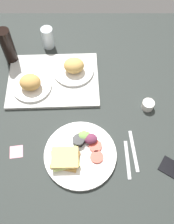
{
  "coord_description": "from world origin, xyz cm",
  "views": [
    {
      "loc": [
        2.24,
        -55.79,
        104.2
      ],
      "look_at": [
        2.0,
        3.0,
        4.0
      ],
      "focal_mm": 41.25,
      "sensor_mm": 36.0,
      "label": 1
    }
  ],
  "objects_px": {
    "soda_bottle": "(9,46)",
    "espresso_cup": "(148,105)",
    "knife": "(134,151)",
    "drinking_glass": "(49,38)",
    "sticky_note": "(17,151)",
    "serving_tray": "(54,80)",
    "bread_plate_far": "(74,68)",
    "plate_with_salad": "(79,153)",
    "bread_plate_near": "(32,84)",
    "fork": "(128,160)"
  },
  "relations": [
    {
      "from": "bread_plate_far",
      "to": "drinking_glass",
      "type": "relative_size",
      "value": 1.74
    },
    {
      "from": "plate_with_salad",
      "to": "espresso_cup",
      "type": "xyz_separation_m",
      "value": [
        0.32,
        0.24,
        0.0
      ]
    },
    {
      "from": "fork",
      "to": "serving_tray",
      "type": "bearing_deg",
      "value": 37.6
    },
    {
      "from": "soda_bottle",
      "to": "sticky_note",
      "type": "height_order",
      "value": "soda_bottle"
    },
    {
      "from": "espresso_cup",
      "to": "knife",
      "type": "xyz_separation_m",
      "value": [
        -0.08,
        -0.22,
        -0.02
      ]
    },
    {
      "from": "serving_tray",
      "to": "plate_with_salad",
      "type": "bearing_deg",
      "value": -71.13
    },
    {
      "from": "plate_with_salad",
      "to": "espresso_cup",
      "type": "relative_size",
      "value": 5.49
    },
    {
      "from": "fork",
      "to": "sticky_note",
      "type": "relative_size",
      "value": 3.04
    },
    {
      "from": "plate_with_salad",
      "to": "fork",
      "type": "xyz_separation_m",
      "value": [
        0.21,
        -0.02,
        -0.01
      ]
    },
    {
      "from": "serving_tray",
      "to": "soda_bottle",
      "type": "distance_m",
      "value": 0.28
    },
    {
      "from": "plate_with_salad",
      "to": "espresso_cup",
      "type": "height_order",
      "value": "plate_with_salad"
    },
    {
      "from": "soda_bottle",
      "to": "bread_plate_near",
      "type": "bearing_deg",
      "value": -56.44
    },
    {
      "from": "drinking_glass",
      "to": "knife",
      "type": "distance_m",
      "value": 0.75
    },
    {
      "from": "soda_bottle",
      "to": "fork",
      "type": "distance_m",
      "value": 0.8
    },
    {
      "from": "bread_plate_far",
      "to": "sticky_note",
      "type": "distance_m",
      "value": 0.49
    },
    {
      "from": "sticky_note",
      "to": "plate_with_salad",
      "type": "bearing_deg",
      "value": -2.45
    },
    {
      "from": "drinking_glass",
      "to": "soda_bottle",
      "type": "bearing_deg",
      "value": -150.05
    },
    {
      "from": "serving_tray",
      "to": "drinking_glass",
      "type": "distance_m",
      "value": 0.25
    },
    {
      "from": "drinking_glass",
      "to": "sticky_note",
      "type": "bearing_deg",
      "value": -98.7
    },
    {
      "from": "sticky_note",
      "to": "serving_tray",
      "type": "bearing_deg",
      "value": 70.47
    },
    {
      "from": "soda_bottle",
      "to": "espresso_cup",
      "type": "distance_m",
      "value": 0.74
    },
    {
      "from": "plate_with_salad",
      "to": "drinking_glass",
      "type": "xyz_separation_m",
      "value": [
        -0.17,
        0.64,
        0.04
      ]
    },
    {
      "from": "plate_with_salad",
      "to": "soda_bottle",
      "type": "height_order",
      "value": "soda_bottle"
    },
    {
      "from": "bread_plate_near",
      "to": "fork",
      "type": "distance_m",
      "value": 0.57
    },
    {
      "from": "plate_with_salad",
      "to": "espresso_cup",
      "type": "bearing_deg",
      "value": 36.46
    },
    {
      "from": "bread_plate_near",
      "to": "fork",
      "type": "bearing_deg",
      "value": -39.5
    },
    {
      "from": "bread_plate_far",
      "to": "espresso_cup",
      "type": "xyz_separation_m",
      "value": [
        0.35,
        -0.2,
        -0.02
      ]
    },
    {
      "from": "soda_bottle",
      "to": "sticky_note",
      "type": "xyz_separation_m",
      "value": [
        0.09,
        -0.52,
        -0.1
      ]
    },
    {
      "from": "bread_plate_far",
      "to": "soda_bottle",
      "type": "relative_size",
      "value": 1.01
    },
    {
      "from": "bread_plate_near",
      "to": "bread_plate_far",
      "type": "relative_size",
      "value": 0.92
    },
    {
      "from": "drinking_glass",
      "to": "fork",
      "type": "relative_size",
      "value": 0.7
    },
    {
      "from": "bread_plate_near",
      "to": "espresso_cup",
      "type": "xyz_separation_m",
      "value": [
        0.56,
        -0.1,
        -0.03
      ]
    },
    {
      "from": "espresso_cup",
      "to": "bread_plate_far",
      "type": "bearing_deg",
      "value": 149.88
    },
    {
      "from": "bread_plate_far",
      "to": "fork",
      "type": "height_order",
      "value": "bread_plate_far"
    },
    {
      "from": "serving_tray",
      "to": "sticky_note",
      "type": "xyz_separation_m",
      "value": [
        -0.14,
        -0.38,
        -0.01
      ]
    },
    {
      "from": "plate_with_salad",
      "to": "drinking_glass",
      "type": "relative_size",
      "value": 2.59
    },
    {
      "from": "serving_tray",
      "to": "espresso_cup",
      "type": "relative_size",
      "value": 8.04
    },
    {
      "from": "bread_plate_far",
      "to": "knife",
      "type": "distance_m",
      "value": 0.5
    },
    {
      "from": "bread_plate_far",
      "to": "soda_bottle",
      "type": "xyz_separation_m",
      "value": [
        -0.33,
        0.09,
        0.06
      ]
    },
    {
      "from": "plate_with_salad",
      "to": "bread_plate_far",
      "type": "bearing_deg",
      "value": 94.16
    },
    {
      "from": "bread_plate_near",
      "to": "serving_tray",
      "type": "bearing_deg",
      "value": 28.26
    },
    {
      "from": "bread_plate_near",
      "to": "plate_with_salad",
      "type": "bearing_deg",
      "value": -55.36
    },
    {
      "from": "knife",
      "to": "bread_plate_near",
      "type": "bearing_deg",
      "value": 50.43
    },
    {
      "from": "espresso_cup",
      "to": "sticky_note",
      "type": "bearing_deg",
      "value": -159.12
    },
    {
      "from": "serving_tray",
      "to": "bread_plate_far",
      "type": "distance_m",
      "value": 0.12
    },
    {
      "from": "drinking_glass",
      "to": "espresso_cup",
      "type": "height_order",
      "value": "drinking_glass"
    },
    {
      "from": "drinking_glass",
      "to": "fork",
      "type": "height_order",
      "value": "drinking_glass"
    },
    {
      "from": "drinking_glass",
      "to": "soda_bottle",
      "type": "relative_size",
      "value": 0.58
    },
    {
      "from": "espresso_cup",
      "to": "fork",
      "type": "height_order",
      "value": "espresso_cup"
    },
    {
      "from": "bread_plate_near",
      "to": "drinking_glass",
      "type": "height_order",
      "value": "drinking_glass"
    }
  ]
}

